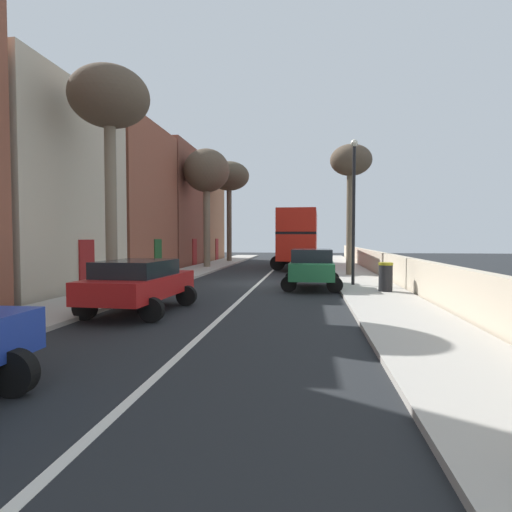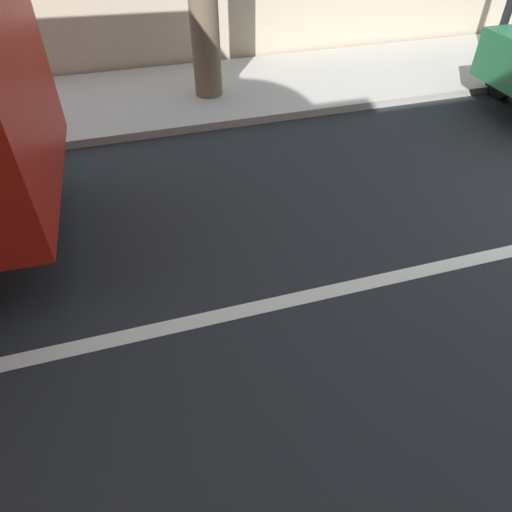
{
  "view_description": "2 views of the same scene",
  "coord_description": "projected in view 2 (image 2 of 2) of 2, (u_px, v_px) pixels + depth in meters",
  "views": [
    {
      "loc": [
        2.34,
        -19.72,
        2.16
      ],
      "look_at": [
        -0.8,
        5.35,
        1.07
      ],
      "focal_mm": 29.3,
      "sensor_mm": 36.0,
      "label": 1
    },
    {
      "loc": [
        -2.74,
        5.47,
        3.17
      ],
      "look_at": [
        -0.35,
        4.76,
        0.96
      ],
      "focal_mm": 32.47,
      "sensor_mm": 36.0,
      "label": 2
    }
  ],
  "objects": [
    {
      "name": "boundary_wall_right",
      "position": [
        384.0,
        11.0,
        9.42
      ],
      "size": [
        0.36,
        54.0,
        1.36
      ],
      "primitive_type": "cube",
      "color": "beige",
      "rests_on": "ground"
    },
    {
      "name": "sidewalk_right",
      "position": [
        418.0,
        68.0,
        8.72
      ],
      "size": [
        2.6,
        60.0,
        0.12
      ],
      "primitive_type": "cube",
      "color": "#B2ADA3",
      "rests_on": "ground"
    }
  ]
}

